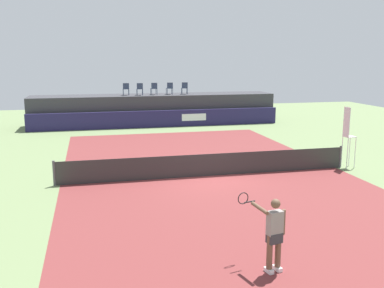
# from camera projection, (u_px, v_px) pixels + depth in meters

# --- Properties ---
(ground_plane) EXTENTS (48.00, 48.00, 0.00)m
(ground_plane) POSITION_uv_depth(u_px,v_px,m) (192.00, 160.00, 21.28)
(ground_plane) COLOR #6B7F51
(court_inner) EXTENTS (12.00, 22.00, 0.00)m
(court_inner) POSITION_uv_depth(u_px,v_px,m) (208.00, 176.00, 18.41)
(court_inner) COLOR maroon
(court_inner) RESTS_ON ground
(sponsor_wall) EXTENTS (18.00, 0.22, 1.20)m
(sponsor_wall) POSITION_uv_depth(u_px,v_px,m) (158.00, 119.00, 31.18)
(sponsor_wall) COLOR #231E4C
(sponsor_wall) RESTS_ON ground
(spectator_platform) EXTENTS (18.00, 2.80, 2.20)m
(spectator_platform) POSITION_uv_depth(u_px,v_px,m) (154.00, 109.00, 32.80)
(spectator_platform) COLOR #38383D
(spectator_platform) RESTS_ON ground
(spectator_chair_far_left) EXTENTS (0.45, 0.45, 0.89)m
(spectator_chair_far_left) POSITION_uv_depth(u_px,v_px,m) (126.00, 88.00, 31.87)
(spectator_chair_far_left) COLOR #2D3D56
(spectator_chair_far_left) RESTS_ON spectator_platform
(spectator_chair_left) EXTENTS (0.46, 0.46, 0.89)m
(spectator_chair_left) POSITION_uv_depth(u_px,v_px,m) (140.00, 88.00, 31.89)
(spectator_chair_left) COLOR #2D3D56
(spectator_chair_left) RESTS_ON spectator_platform
(spectator_chair_center) EXTENTS (0.46, 0.46, 0.89)m
(spectator_chair_center) POSITION_uv_depth(u_px,v_px,m) (154.00, 88.00, 32.28)
(spectator_chair_center) COLOR #2D3D56
(spectator_chair_center) RESTS_ON spectator_platform
(spectator_chair_right) EXTENTS (0.45, 0.45, 0.89)m
(spectator_chair_right) POSITION_uv_depth(u_px,v_px,m) (170.00, 88.00, 32.60)
(spectator_chair_right) COLOR #2D3D56
(spectator_chair_right) RESTS_ON spectator_platform
(spectator_chair_far_right) EXTENTS (0.48, 0.48, 0.89)m
(spectator_chair_far_right) POSITION_uv_depth(u_px,v_px,m) (185.00, 88.00, 32.82)
(spectator_chair_far_right) COLOR #2D3D56
(spectator_chair_far_right) RESTS_ON spectator_platform
(umpire_chair) EXTENTS (0.46, 0.46, 2.76)m
(umpire_chair) POSITION_uv_depth(u_px,v_px,m) (348.00, 133.00, 19.56)
(umpire_chair) COLOR white
(umpire_chair) RESTS_ON ground
(tennis_net) EXTENTS (12.40, 0.02, 0.95)m
(tennis_net) POSITION_uv_depth(u_px,v_px,m) (208.00, 165.00, 18.32)
(tennis_net) COLOR #2D2D2D
(tennis_net) RESTS_ON ground
(net_post_near) EXTENTS (0.10, 0.10, 1.00)m
(net_post_near) POSITION_uv_depth(u_px,v_px,m) (54.00, 173.00, 16.92)
(net_post_near) COLOR #4C4C51
(net_post_near) RESTS_ON ground
(net_post_far) EXTENTS (0.10, 0.10, 1.00)m
(net_post_far) POSITION_uv_depth(u_px,v_px,m) (340.00, 157.00, 19.71)
(net_post_far) COLOR #4C4C51
(net_post_far) RESTS_ON ground
(tennis_player) EXTENTS (0.88, 1.11, 1.77)m
(tennis_player) POSITION_uv_depth(u_px,v_px,m) (274.00, 232.00, 10.03)
(tennis_player) COLOR white
(tennis_player) RESTS_ON court_inner
(tennis_ball) EXTENTS (0.07, 0.07, 0.07)m
(tennis_ball) POSITION_uv_depth(u_px,v_px,m) (131.00, 159.00, 21.35)
(tennis_ball) COLOR #D8EA33
(tennis_ball) RESTS_ON court_inner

